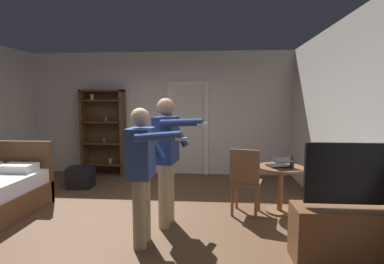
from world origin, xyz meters
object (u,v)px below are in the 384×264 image
suitcase_small (80,175)px  person_blue_shirt (142,168)px  bottle_on_table (292,162)px  tv_flatscreen (355,229)px  side_table (280,181)px  suitcase_dark (81,177)px  wooden_chair (245,179)px  bookshelf (104,129)px  laptop (280,164)px  person_striped_shirt (167,153)px

suitcase_small → person_blue_shirt: bearing=-64.1°
suitcase_small → bottle_on_table: bearing=-32.4°
tv_flatscreen → bottle_on_table: 1.39m
side_table → person_blue_shirt: person_blue_shirt is taller
bottle_on_table → suitcase_dark: bearing=164.1°
bottle_on_table → side_table: bearing=150.3°
suitcase_dark → wooden_chair: bearing=-26.1°
bookshelf → laptop: bearing=-31.3°
side_table → wooden_chair: (-0.54, -0.17, 0.07)m
wooden_chair → bottle_on_table: bearing=7.5°
person_blue_shirt → suitcase_small: size_ratio=3.01×
bookshelf → person_blue_shirt: bearing=-62.1°
person_striped_shirt → suitcase_dark: (-1.95, 1.54, -0.78)m
tv_flatscreen → suitcase_small: bearing=147.0°
suitcase_dark → bookshelf: bearing=82.3°
bottle_on_table → wooden_chair: (-0.68, -0.09, -0.25)m
tv_flatscreen → suitcase_small: tv_flatscreen is taller
bottle_on_table → suitcase_small: 4.23m
person_blue_shirt → person_striped_shirt: bearing=71.1°
tv_flatscreen → laptop: (-0.47, 1.32, 0.39)m
laptop → person_blue_shirt: (-1.80, -1.09, 0.16)m
laptop → person_blue_shirt: size_ratio=0.25×
laptop → suitcase_dark: bearing=164.0°
side_table → bottle_on_table: bottle_on_table is taller
suitcase_dark → suitcase_small: bearing=111.5°
person_striped_shirt → suitcase_dark: bearing=141.6°
person_blue_shirt → wooden_chair: bearing=37.1°
person_striped_shirt → person_blue_shirt: bearing=-108.9°
bottle_on_table → suitcase_dark: size_ratio=0.49×
suitcase_dark → suitcase_small: size_ratio=0.85×
bookshelf → wooden_chair: (2.99, -2.26, -0.50)m
bookshelf → suitcase_small: bookshelf is taller
side_table → bottle_on_table: size_ratio=3.16×
bookshelf → side_table: 4.14m
bottle_on_table → person_striped_shirt: 1.84m
bottle_on_table → suitcase_small: bottle_on_table is taller
person_striped_shirt → suitcase_dark: size_ratio=3.81×
laptop → suitcase_dark: (-3.55, 1.02, -0.55)m
side_table → person_striped_shirt: person_striped_shirt is taller
bookshelf → bottle_on_table: (3.67, -2.17, -0.25)m
tv_flatscreen → suitcase_small: (-4.22, 2.74, -0.22)m
laptop → suitcase_small: size_ratio=0.77×
wooden_chair → person_blue_shirt: 1.64m
laptop → wooden_chair: size_ratio=0.41×
wooden_chair → tv_flatscreen: bearing=-50.5°
bookshelf → suitcase_dark: bookshelf is taller
suitcase_small → wooden_chair: bearing=-37.6°
laptop → suitcase_small: laptop is taller
suitcase_small → tv_flatscreen: bearing=-45.0°
bookshelf → bottle_on_table: size_ratio=8.74×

